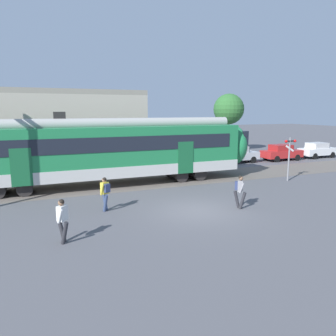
{
  "coord_description": "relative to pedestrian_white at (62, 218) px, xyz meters",
  "views": [
    {
      "loc": [
        -7.12,
        -13.62,
        4.82
      ],
      "look_at": [
        -0.19,
        3.21,
        1.6
      ],
      "focal_mm": 35.0,
      "sensor_mm": 36.0,
      "label": 1
    }
  ],
  "objects": [
    {
      "name": "ground_plane",
      "position": [
        6.34,
        1.62,
        -0.96
      ],
      "size": [
        160.0,
        160.0,
        0.0
      ],
      "primitive_type": "plane",
      "color": "#515156"
    },
    {
      "name": "pedestrian_white",
      "position": [
        0.0,
        0.0,
        0.0
      ],
      "size": [
        0.43,
        0.68,
        1.67
      ],
      "color": "#28282D",
      "rests_on": "ground"
    },
    {
      "name": "pedestrian_yellow",
      "position": [
        2.24,
        3.27,
        0.03
      ],
      "size": [
        0.52,
        0.71,
        1.67
      ],
      "color": "navy",
      "rests_on": "ground"
    },
    {
      "name": "pedestrian_grey",
      "position": [
        8.47,
        1.18,
        0.03
      ],
      "size": [
        0.55,
        0.67,
        1.67
      ],
      "color": "#28282D",
      "rests_on": "ground"
    },
    {
      "name": "parked_car_silver",
      "position": [
        16.63,
        13.42,
        -0.18
      ],
      "size": [
        4.07,
        1.9,
        1.54
      ],
      "color": "#B7BABF",
      "rests_on": "ground"
    },
    {
      "name": "parked_car_red",
      "position": [
        21.46,
        13.0,
        -0.18
      ],
      "size": [
        4.01,
        1.78,
        1.54
      ],
      "color": "#B22323",
      "rests_on": "ground"
    },
    {
      "name": "parked_car_white",
      "position": [
        26.23,
        13.1,
        -0.18
      ],
      "size": [
        4.06,
        1.87,
        1.54
      ],
      "color": "silver",
      "rests_on": "ground"
    },
    {
      "name": "crossing_signal",
      "position": [
        15.33,
        5.34,
        1.05
      ],
      "size": [
        0.96,
        0.22,
        3.0
      ],
      "color": "gray",
      "rests_on": "ground"
    },
    {
      "name": "background_building",
      "position": [
        0.1,
        15.96,
        2.24
      ],
      "size": [
        15.64,
        5.0,
        9.2
      ],
      "color": "#B2A899",
      "rests_on": "ground"
    },
    {
      "name": "street_tree_right",
      "position": [
        20.3,
        20.76,
        3.96
      ],
      "size": [
        3.51,
        3.51,
        6.71
      ],
      "color": "brown",
      "rests_on": "ground"
    }
  ]
}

